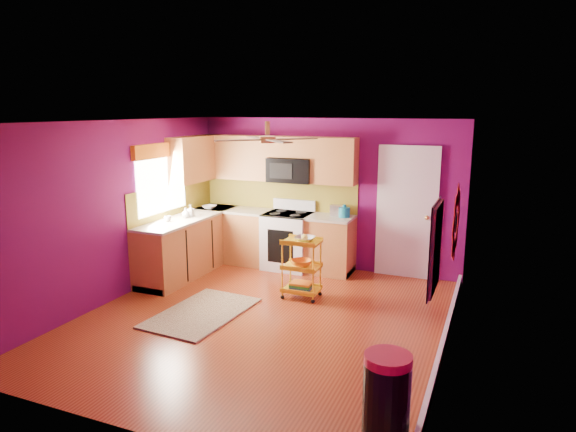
% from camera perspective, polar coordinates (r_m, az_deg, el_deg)
% --- Properties ---
extents(ground, '(5.00, 5.00, 0.00)m').
position_cam_1_polar(ground, '(6.70, -2.86, -11.48)').
color(ground, maroon).
rests_on(ground, ground).
extents(room_envelope, '(4.54, 5.04, 2.52)m').
position_cam_1_polar(room_envelope, '(6.22, -2.79, 2.42)').
color(room_envelope, '#630B51').
rests_on(room_envelope, ground).
extents(lower_cabinets, '(2.81, 2.31, 0.94)m').
position_cam_1_polar(lower_cabinets, '(8.67, -5.77, -3.01)').
color(lower_cabinets, '#9B5B2A').
rests_on(lower_cabinets, ground).
extents(electric_range, '(0.76, 0.66, 1.13)m').
position_cam_1_polar(electric_range, '(8.63, 0.01, -2.68)').
color(electric_range, white).
rests_on(electric_range, ground).
extents(upper_cabinetry, '(2.80, 2.30, 1.26)m').
position_cam_1_polar(upper_cabinetry, '(8.69, -4.24, 6.21)').
color(upper_cabinetry, '#9B5B2A').
rests_on(upper_cabinetry, ground).
extents(left_window, '(0.08, 1.35, 1.08)m').
position_cam_1_polar(left_window, '(8.25, -13.87, 5.16)').
color(left_window, white).
rests_on(left_window, ground).
extents(panel_door, '(0.95, 0.11, 2.15)m').
position_cam_1_polar(panel_door, '(8.28, 13.05, 0.22)').
color(panel_door, white).
rests_on(panel_door, ground).
extents(right_wall_art, '(0.04, 2.74, 1.04)m').
position_cam_1_polar(right_wall_art, '(5.36, 17.37, -1.72)').
color(right_wall_art, black).
rests_on(right_wall_art, ground).
extents(ceiling_fan, '(1.01, 1.01, 0.26)m').
position_cam_1_polar(ceiling_fan, '(6.34, -2.29, 8.59)').
color(ceiling_fan, '#BF8C3F').
rests_on(ceiling_fan, ground).
extents(shag_rug, '(1.05, 1.60, 0.02)m').
position_cam_1_polar(shag_rug, '(6.98, -9.55, -10.55)').
color(shag_rug, '#311E10').
rests_on(shag_rug, ground).
extents(rolling_cart, '(0.52, 0.38, 0.93)m').
position_cam_1_polar(rolling_cart, '(7.29, 1.56, -5.48)').
color(rolling_cart, yellow).
rests_on(rolling_cart, ground).
extents(trash_can, '(0.51, 0.51, 0.74)m').
position_cam_1_polar(trash_can, '(4.46, 10.89, -19.17)').
color(trash_can, black).
rests_on(trash_can, ground).
extents(teal_kettle, '(0.18, 0.18, 0.21)m').
position_cam_1_polar(teal_kettle, '(8.26, 6.27, 0.44)').
color(teal_kettle, teal).
rests_on(teal_kettle, lower_cabinets).
extents(toaster, '(0.22, 0.15, 0.18)m').
position_cam_1_polar(toaster, '(8.37, 5.54, 0.63)').
color(toaster, beige).
rests_on(toaster, lower_cabinets).
extents(soap_bottle_a, '(0.09, 0.09, 0.20)m').
position_cam_1_polar(soap_bottle_a, '(8.42, -10.75, 0.60)').
color(soap_bottle_a, '#EA3F72').
rests_on(soap_bottle_a, lower_cabinets).
extents(soap_bottle_b, '(0.13, 0.13, 0.16)m').
position_cam_1_polar(soap_bottle_b, '(8.33, -11.29, 0.34)').
color(soap_bottle_b, white).
rests_on(soap_bottle_b, lower_cabinets).
extents(counter_dish, '(0.24, 0.24, 0.06)m').
position_cam_1_polar(counter_dish, '(9.03, -8.72, 0.99)').
color(counter_dish, white).
rests_on(counter_dish, lower_cabinets).
extents(counter_cup, '(0.11, 0.11, 0.09)m').
position_cam_1_polar(counter_cup, '(8.13, -13.23, -0.30)').
color(counter_cup, white).
rests_on(counter_cup, lower_cabinets).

